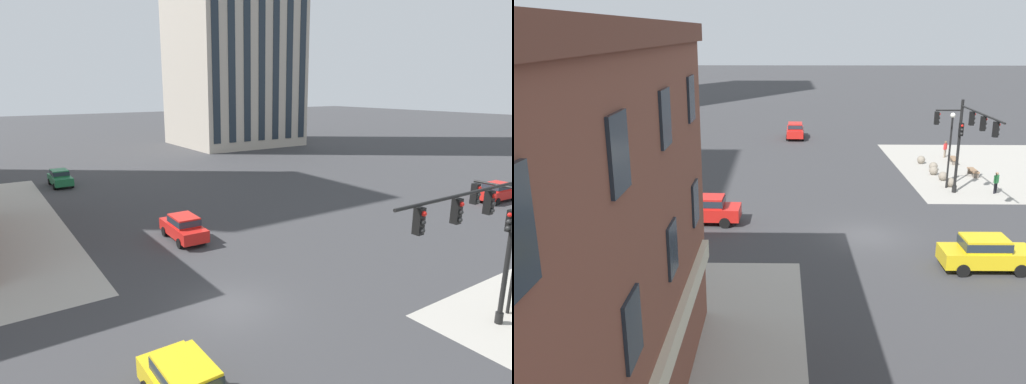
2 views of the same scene
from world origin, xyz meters
TOP-DOWN VIEW (x-y plane):
  - ground_plane at (0.00, 0.00)m, footprint 320.00×320.00m
  - sidewalk_corner_slab at (16.00, -14.50)m, footprint 20.00×19.00m
  - traffic_signal_main at (7.10, -7.42)m, footprint 7.65×2.09m
  - bollard_sphere_curb_a at (10.30, -7.77)m, footprint 0.70×0.70m
  - bollard_sphere_curb_b at (12.13, -7.72)m, footprint 0.70×0.70m
  - bollard_sphere_curb_c at (13.85, -7.46)m, footprint 0.70×0.70m
  - bollard_sphere_curb_d at (15.39, -7.85)m, footprint 0.70×0.70m
  - bollard_sphere_curb_e at (17.75, -7.41)m, footprint 0.70×0.70m
  - bench_near_signal at (13.66, -10.59)m, footprint 1.81×0.52m
  - bench_mid_block at (17.92, -10.31)m, footprint 1.85×0.72m
  - pedestrian_near_bench at (8.59, -10.46)m, footprint 0.37×0.46m
  - pedestrian_at_curb at (20.20, -10.18)m, footprint 0.43×0.40m
  - street_lamp_corner_near at (10.00, -7.38)m, footprint 0.36×0.36m
  - car_main_northbound_near at (29.34, 3.38)m, footprint 4.45×1.99m
  - car_main_southbound_near at (-4.52, -5.01)m, footprint 1.92×4.41m
  - car_main_southbound_far at (1.96, 9.54)m, footprint 2.00×4.46m

SIDE VIEW (x-z plane):
  - ground_plane at x=0.00m, z-range 0.00..0.00m
  - sidewalk_corner_slab at x=16.00m, z-range -0.01..0.01m
  - bench_near_signal at x=13.66m, z-range 0.08..0.57m
  - bench_mid_block at x=17.92m, z-range 0.08..0.57m
  - bollard_sphere_curb_a at x=10.30m, z-range 0.00..0.70m
  - bollard_sphere_curb_b at x=12.13m, z-range 0.00..0.70m
  - bollard_sphere_curb_c at x=13.85m, z-range 0.00..0.70m
  - bollard_sphere_curb_d at x=15.39m, z-range 0.00..0.70m
  - bollard_sphere_curb_e at x=17.75m, z-range 0.00..0.70m
  - pedestrian_at_curb at x=20.20m, z-range 0.10..1.63m
  - pedestrian_near_bench at x=8.59m, z-range 0.11..1.69m
  - car_main_northbound_near at x=29.34m, z-range 0.08..1.76m
  - car_main_southbound_near at x=-4.52m, z-range 0.08..1.76m
  - car_main_southbound_far at x=1.96m, z-range 0.08..1.76m
  - street_lamp_corner_near at x=10.00m, z-range 0.69..6.29m
  - traffic_signal_main at x=7.10m, z-range 1.26..7.95m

